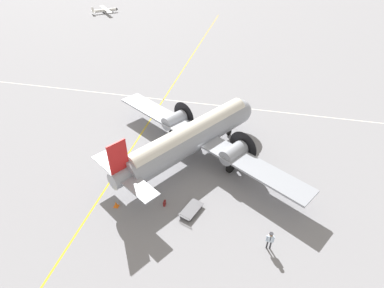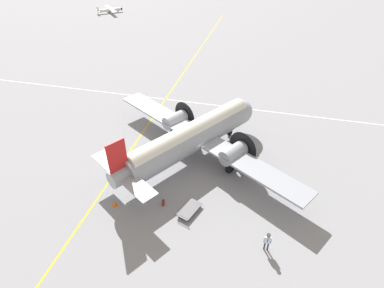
# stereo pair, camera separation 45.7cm
# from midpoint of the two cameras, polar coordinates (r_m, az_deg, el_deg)

# --- Properties ---
(ground_plane) EXTENTS (300.00, 300.00, 0.00)m
(ground_plane) POSITION_cam_midpoint_polar(r_m,az_deg,el_deg) (30.19, -0.43, -2.65)
(ground_plane) COLOR gray
(apron_line_eastwest) EXTENTS (120.00, 0.16, 0.01)m
(apron_line_eastwest) POSITION_cam_midpoint_polar(r_m,az_deg,el_deg) (32.02, -11.90, -0.97)
(apron_line_eastwest) COLOR gold
(apron_line_eastwest) RESTS_ON ground_plane
(apron_line_northsouth) EXTENTS (0.16, 120.00, 0.01)m
(apron_line_northsouth) POSITION_cam_midpoint_polar(r_m,az_deg,el_deg) (39.54, 3.37, 7.49)
(apron_line_northsouth) COLOR silver
(apron_line_northsouth) RESTS_ON ground_plane
(airliner_main) EXTENTS (17.51, 21.34, 5.95)m
(airliner_main) POSITION_cam_midpoint_polar(r_m,az_deg,el_deg) (28.90, 0.18, 1.72)
(airliner_main) COLOR #9399A3
(airliner_main) RESTS_ON ground_plane
(crew_foreground) EXTENTS (0.28, 0.57, 1.69)m
(crew_foreground) POSITION_cam_midpoint_polar(r_m,az_deg,el_deg) (22.74, 14.08, -17.15)
(crew_foreground) COLOR #2D2D33
(crew_foreground) RESTS_ON ground_plane
(suitcase_near_door) EXTENTS (0.34, 0.15, 0.55)m
(suitcase_near_door) POSITION_cam_midpoint_polar(r_m,az_deg,el_deg) (25.48, -5.77, -11.15)
(suitcase_near_door) COLOR maroon
(suitcase_near_door) RESTS_ON ground_plane
(baggage_cart) EXTENTS (2.47, 1.81, 0.56)m
(baggage_cart) POSITION_cam_midpoint_polar(r_m,az_deg,el_deg) (24.86, -0.72, -12.38)
(baggage_cart) COLOR #56565B
(baggage_cart) RESTS_ON ground_plane
(light_aircraft_distant) EXTENTS (7.66, 7.12, 1.83)m
(light_aircraft_distant) POSITION_cam_midpoint_polar(r_m,az_deg,el_deg) (90.46, -16.34, 23.27)
(light_aircraft_distant) COLOR white
(light_aircraft_distant) RESTS_ON ground_plane
(traffic_cone) EXTENTS (0.41, 0.41, 0.54)m
(traffic_cone) POSITION_cam_midpoint_polar(r_m,az_deg,el_deg) (26.11, -14.77, -11.05)
(traffic_cone) COLOR orange
(traffic_cone) RESTS_ON ground_plane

